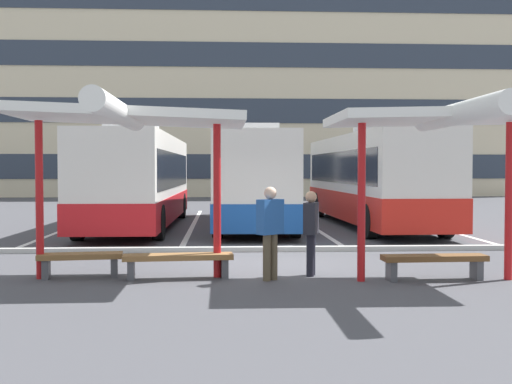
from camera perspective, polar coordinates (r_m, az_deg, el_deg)
The scene contains 17 objects.
ground_plane at distance 13.43m, azimuth 1.43°, elevation -6.46°, with size 160.00×160.00×0.00m, color #47474C.
terminal_building at distance 53.12m, azimuth -1.91°, elevation 10.61°, with size 44.69×14.98×22.48m.
coach_bus_0 at distance 22.03m, azimuth -10.44°, elevation 0.95°, with size 2.68×11.27×3.44m.
coach_bus_1 at distance 22.43m, azimuth -0.05°, elevation 1.01°, with size 2.99×11.52×3.44m.
coach_bus_2 at distance 22.69m, azimuth 10.26°, elevation 1.04°, with size 2.72×11.61×3.50m.
lane_stripe_0 at distance 23.86m, azimuth -15.57°, elevation -2.78°, with size 0.16×14.00×0.01m, color white.
lane_stripe_1 at distance 23.32m, azimuth -5.58°, elevation -2.83°, with size 0.16×14.00×0.01m, color white.
lane_stripe_2 at distance 23.50m, azimuth 4.56°, elevation -2.78°, with size 0.16×14.00×0.01m, color white.
lane_stripe_3 at distance 24.40m, azimuth 14.25°, elevation -2.66°, with size 0.16×14.00×0.01m, color white.
waiting_shelter_0 at distance 11.59m, azimuth -11.55°, elevation 6.39°, with size 4.22×4.52×3.11m.
bench_0 at distance 12.16m, azimuth -15.45°, elevation -5.86°, with size 1.55×0.60×0.45m.
bench_1 at distance 11.70m, azimuth -6.98°, elevation -6.05°, with size 2.01×0.58×0.45m.
waiting_shelter_1 at distance 11.55m, azimuth 16.28°, elevation 6.12°, with size 3.68×4.16×3.06m.
bench_2 at distance 11.92m, azimuth 15.68°, elevation -5.98°, with size 1.89×0.49×0.45m.
platform_kerb at distance 15.41m, azimuth 0.84°, elevation -5.13°, with size 44.00×0.24×0.12m, color #ADADA8.
waiting_passenger_0 at distance 11.38m, azimuth 1.29°, elevation -3.09°, with size 0.51×0.48×1.68m.
waiting_passenger_1 at distance 11.91m, azimuth 4.95°, elevation -3.19°, with size 0.35×0.50×1.58m.
Camera 1 is at (-1.04, -13.24, 2.00)m, focal length 44.66 mm.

